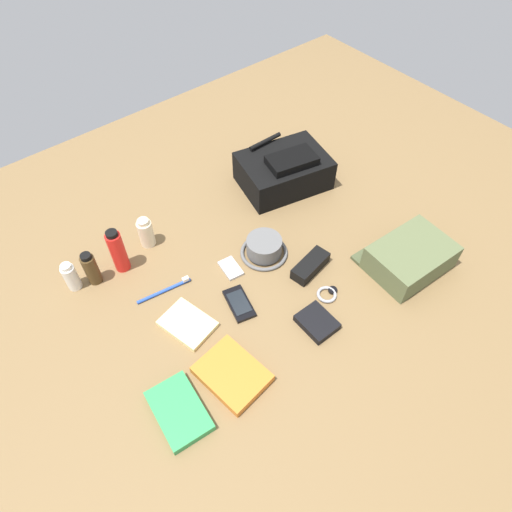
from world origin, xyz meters
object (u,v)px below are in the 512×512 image
(media_player, at_px, (231,268))
(wristwatch, at_px, (328,294))
(sunglasses_case, at_px, (310,266))
(travel_guidebook, at_px, (232,374))
(cologne_bottle, at_px, (91,269))
(paperback_novel, at_px, (179,411))
(lotion_bottle, at_px, (146,233))
(toothpaste_tube, at_px, (71,277))
(wallet, at_px, (317,322))
(backpack, at_px, (284,170))
(toiletry_pouch, at_px, (409,257))
(sunscreen_spray, at_px, (118,251))
(toothbrush, at_px, (167,289))
(notepad, at_px, (188,324))
(cell_phone, at_px, (239,303))
(bucket_hat, at_px, (264,248))

(media_player, bearing_deg, wristwatch, -57.51)
(sunglasses_case, bearing_deg, travel_guidebook, -172.29)
(cologne_bottle, bearing_deg, paperback_novel, -93.04)
(cologne_bottle, xyz_separation_m, lotion_bottle, (0.21, 0.03, -0.01))
(toothpaste_tube, bearing_deg, sunglasses_case, -34.02)
(paperback_novel, height_order, wallet, paperback_novel)
(backpack, height_order, toiletry_pouch, backpack)
(toothpaste_tube, relative_size, media_player, 1.17)
(wristwatch, bearing_deg, sunscreen_spray, 131.27)
(sunscreen_spray, relative_size, media_player, 1.85)
(lotion_bottle, bearing_deg, toothbrush, -104.99)
(cologne_bottle, relative_size, notepad, 0.83)
(cologne_bottle, distance_m, wristwatch, 0.73)
(paperback_novel, relative_size, media_player, 2.10)
(cologne_bottle, height_order, travel_guidebook, cologne_bottle)
(toiletry_pouch, distance_m, media_player, 0.57)
(toothpaste_tube, xyz_separation_m, wallet, (0.49, -0.58, -0.04))
(toiletry_pouch, height_order, sunscreen_spray, sunscreen_spray)
(sunscreen_spray, height_order, wallet, sunscreen_spray)
(backpack, relative_size, wristwatch, 5.01)
(toothpaste_tube, relative_size, lotion_bottle, 0.95)
(toiletry_pouch, distance_m, toothbrush, 0.77)
(wallet, bearing_deg, cell_phone, 125.01)
(wristwatch, xyz_separation_m, wallet, (-0.10, -0.05, 0.01))
(cologne_bottle, bearing_deg, sunscreen_spray, -4.44)
(notepad, relative_size, sunglasses_case, 1.07)
(toiletry_pouch, bearing_deg, lotion_bottle, 134.37)
(toothpaste_tube, xyz_separation_m, sunscreen_spray, (0.15, -0.03, 0.03))
(travel_guidebook, bearing_deg, sunglasses_case, 17.87)
(toothbrush, bearing_deg, cell_phone, -52.40)
(backpack, distance_m, toiletry_pouch, 0.55)
(bucket_hat, relative_size, toothbrush, 0.89)
(cologne_bottle, distance_m, media_player, 0.43)
(bucket_hat, distance_m, toothpaste_tube, 0.61)
(wallet, distance_m, sunglasses_case, 0.20)
(bucket_hat, distance_m, paperback_novel, 0.58)
(bucket_hat, relative_size, cell_phone, 1.18)
(sunscreen_spray, xyz_separation_m, toothbrush, (0.06, -0.17, -0.07))
(paperback_novel, height_order, toothbrush, paperback_novel)
(backpack, relative_size, sunglasses_case, 2.54)
(media_player, bearing_deg, lotion_bottle, 119.16)
(media_player, height_order, wallet, wallet)
(wristwatch, bearing_deg, cologne_bottle, 136.38)
(toothpaste_tube, xyz_separation_m, cologne_bottle, (0.06, -0.02, 0.01))
(lotion_bottle, relative_size, sunglasses_case, 0.79)
(travel_guidebook, relative_size, toothbrush, 1.12)
(toothpaste_tube, xyz_separation_m, toothbrush, (0.21, -0.20, -0.04))
(wallet, bearing_deg, toothpaste_tube, 131.19)
(notepad, bearing_deg, backpack, 11.01)
(lotion_bottle, height_order, toothbrush, lotion_bottle)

